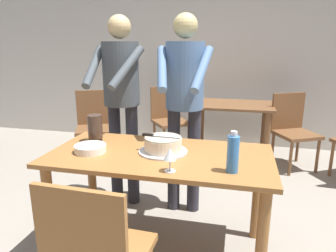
{
  "coord_description": "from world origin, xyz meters",
  "views": [
    {
      "loc": [
        0.51,
        -1.94,
        1.48
      ],
      "look_at": [
        0.02,
        0.18,
        0.9
      ],
      "focal_mm": 33.03,
      "sensor_mm": 36.0,
      "label": 1
    }
  ],
  "objects": [
    {
      "name": "ground_plane",
      "position": [
        0.0,
        0.0,
        0.0
      ],
      "size": [
        14.0,
        14.0,
        0.0
      ],
      "primitive_type": "plane",
      "color": "gray"
    },
    {
      "name": "back_wall",
      "position": [
        0.0,
        2.72,
        1.35
      ],
      "size": [
        10.0,
        0.12,
        2.7
      ],
      "primitive_type": "cube",
      "color": "beige",
      "rests_on": "ground_plane"
    },
    {
      "name": "main_dining_table",
      "position": [
        0.0,
        0.0,
        0.63
      ],
      "size": [
        1.53,
        0.77,
        0.75
      ],
      "color": "#9E6633",
      "rests_on": "ground_plane"
    },
    {
      "name": "cake_on_platter",
      "position": [
        0.02,
        0.03,
        0.8
      ],
      "size": [
        0.34,
        0.34,
        0.11
      ],
      "color": "silver",
      "rests_on": "main_dining_table"
    },
    {
      "name": "cake_knife",
      "position": [
        -0.05,
        0.04,
        0.87
      ],
      "size": [
        0.27,
        0.04,
        0.02
      ],
      "color": "silver",
      "rests_on": "cake_on_platter"
    },
    {
      "name": "plate_stack",
      "position": [
        -0.48,
        -0.08,
        0.78
      ],
      "size": [
        0.22,
        0.22,
        0.05
      ],
      "color": "white",
      "rests_on": "main_dining_table"
    },
    {
      "name": "wine_glass_near",
      "position": [
        0.14,
        -0.28,
        0.85
      ],
      "size": [
        0.08,
        0.08,
        0.14
      ],
      "color": "silver",
      "rests_on": "main_dining_table"
    },
    {
      "name": "water_bottle",
      "position": [
        0.5,
        -0.21,
        0.86
      ],
      "size": [
        0.07,
        0.07,
        0.25
      ],
      "color": "#387AC6",
      "rests_on": "main_dining_table"
    },
    {
      "name": "hurricane_lamp",
      "position": [
        -0.55,
        0.15,
        0.86
      ],
      "size": [
        0.11,
        0.11,
        0.21
      ],
      "color": "black",
      "rests_on": "main_dining_table"
    },
    {
      "name": "person_cutting_cake",
      "position": [
        0.06,
        0.59,
        1.08
      ],
      "size": [
        0.47,
        0.56,
        1.72
      ],
      "color": "#2D2D38",
      "rests_on": "ground_plane"
    },
    {
      "name": "person_standing_beside",
      "position": [
        -0.52,
        0.62,
        1.08
      ],
      "size": [
        0.46,
        0.57,
        1.72
      ],
      "color": "#2D2D38",
      "rests_on": "ground_plane"
    },
    {
      "name": "background_table",
      "position": [
        0.43,
        2.02,
        0.58
      ],
      "size": [
        1.0,
        0.7,
        0.74
      ],
      "color": "brown",
      "rests_on": "ground_plane"
    },
    {
      "name": "background_chair_1",
      "position": [
        -1.28,
        1.58,
        0.49
      ],
      "size": [
        0.58,
        0.58,
        0.9
      ],
      "color": "brown",
      "rests_on": "ground_plane"
    },
    {
      "name": "background_chair_2",
      "position": [
        -0.43,
        2.15,
        0.49
      ],
      "size": [
        0.62,
        0.62,
        0.9
      ],
      "color": "brown",
      "rests_on": "ground_plane"
    },
    {
      "name": "background_chair_3",
      "position": [
        1.16,
        1.92,
        0.49
      ],
      "size": [
        0.59,
        0.59,
        0.9
      ],
      "color": "brown",
      "rests_on": "ground_plane"
    }
  ]
}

